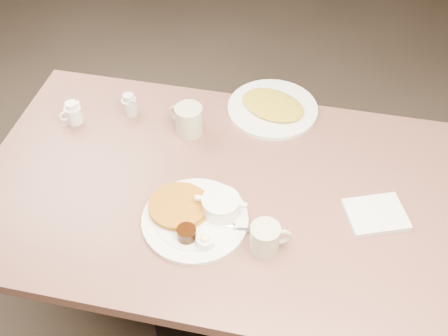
% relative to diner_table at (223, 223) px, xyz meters
% --- Properties ---
extents(diner_table, '(1.50, 0.90, 0.75)m').
position_rel_diner_table_xyz_m(diner_table, '(0.00, 0.00, 0.00)').
color(diner_table, '#84564C').
rests_on(diner_table, ground).
extents(main_plate, '(0.37, 0.31, 0.07)m').
position_rel_diner_table_xyz_m(main_plate, '(-0.05, -0.13, 0.19)').
color(main_plate, white).
rests_on(main_plate, diner_table).
extents(coffee_mug_near, '(0.12, 0.10, 0.09)m').
position_rel_diner_table_xyz_m(coffee_mug_near, '(0.16, -0.19, 0.22)').
color(coffee_mug_near, beige).
rests_on(coffee_mug_near, diner_table).
extents(napkin, '(0.20, 0.18, 0.02)m').
position_rel_diner_table_xyz_m(napkin, '(0.45, -0.01, 0.18)').
color(napkin, white).
rests_on(napkin, diner_table).
extents(coffee_mug_far, '(0.14, 0.12, 0.10)m').
position_rel_diner_table_xyz_m(coffee_mug_far, '(-0.16, 0.23, 0.22)').
color(coffee_mug_far, beige).
rests_on(coffee_mug_far, diner_table).
extents(creamer_left, '(0.08, 0.07, 0.08)m').
position_rel_diner_table_xyz_m(creamer_left, '(-0.56, 0.19, 0.21)').
color(creamer_left, white).
rests_on(creamer_left, diner_table).
extents(creamer_right, '(0.07, 0.07, 0.08)m').
position_rel_diner_table_xyz_m(creamer_right, '(-0.39, 0.27, 0.21)').
color(creamer_right, beige).
rests_on(creamer_right, diner_table).
extents(hash_plate, '(0.41, 0.41, 0.04)m').
position_rel_diner_table_xyz_m(hash_plate, '(0.09, 0.39, 0.18)').
color(hash_plate, white).
rests_on(hash_plate, diner_table).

